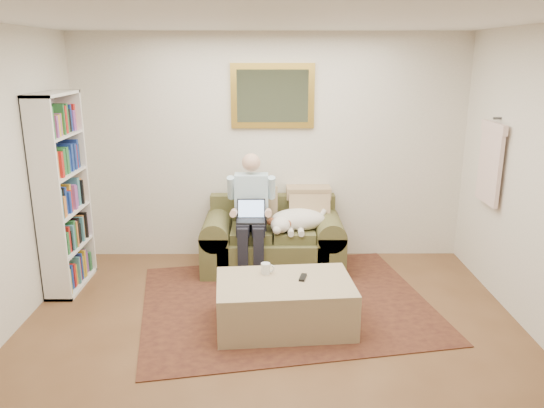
{
  "coord_description": "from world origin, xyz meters",
  "views": [
    {
      "loc": [
        -0.02,
        -3.57,
        2.34
      ],
      "look_at": [
        0.01,
        1.37,
        0.95
      ],
      "focal_mm": 35.0,
      "sensor_mm": 36.0,
      "label": 1
    }
  ],
  "objects_px": {
    "laptop": "(251,215)",
    "sofa": "(273,245)",
    "seated_man": "(251,216)",
    "bookshelf": "(62,193)",
    "ottoman": "(285,304)",
    "coffee_mug": "(266,268)",
    "sleeping_dog": "(298,219)"
  },
  "relations": [
    {
      "from": "laptop",
      "to": "sofa",
      "type": "bearing_deg",
      "value": 41.02
    },
    {
      "from": "sofa",
      "to": "seated_man",
      "type": "distance_m",
      "value": 0.48
    },
    {
      "from": "sofa",
      "to": "bookshelf",
      "type": "height_order",
      "value": "bookshelf"
    },
    {
      "from": "sofa",
      "to": "laptop",
      "type": "height_order",
      "value": "laptop"
    },
    {
      "from": "sofa",
      "to": "ottoman",
      "type": "height_order",
      "value": "sofa"
    },
    {
      "from": "ottoman",
      "to": "coffee_mug",
      "type": "height_order",
      "value": "coffee_mug"
    },
    {
      "from": "sofa",
      "to": "coffee_mug",
      "type": "bearing_deg",
      "value": -93.55
    },
    {
      "from": "sofa",
      "to": "seated_man",
      "type": "height_order",
      "value": "seated_man"
    },
    {
      "from": "laptop",
      "to": "coffee_mug",
      "type": "height_order",
      "value": "laptop"
    },
    {
      "from": "sofa",
      "to": "laptop",
      "type": "xyz_separation_m",
      "value": [
        -0.24,
        -0.2,
        0.42
      ]
    },
    {
      "from": "coffee_mug",
      "to": "bookshelf",
      "type": "relative_size",
      "value": 0.05
    },
    {
      "from": "seated_man",
      "to": "sleeping_dog",
      "type": "bearing_deg",
      "value": 7.13
    },
    {
      "from": "sofa",
      "to": "sleeping_dog",
      "type": "bearing_deg",
      "value": -15.74
    },
    {
      "from": "sleeping_dog",
      "to": "bookshelf",
      "type": "xyz_separation_m",
      "value": [
        -2.41,
        -0.39,
        0.4
      ]
    },
    {
      "from": "laptop",
      "to": "ottoman",
      "type": "xyz_separation_m",
      "value": [
        0.33,
        -1.15,
        -0.47
      ]
    },
    {
      "from": "ottoman",
      "to": "coffee_mug",
      "type": "relative_size",
      "value": 11.88
    },
    {
      "from": "sofa",
      "to": "coffee_mug",
      "type": "distance_m",
      "value": 1.21
    },
    {
      "from": "coffee_mug",
      "to": "seated_man",
      "type": "bearing_deg",
      "value": 98.79
    },
    {
      "from": "laptop",
      "to": "sleeping_dog",
      "type": "relative_size",
      "value": 0.47
    },
    {
      "from": "sleeping_dog",
      "to": "ottoman",
      "type": "bearing_deg",
      "value": -98.31
    },
    {
      "from": "sofa",
      "to": "sleeping_dog",
      "type": "relative_size",
      "value": 2.43
    },
    {
      "from": "sleeping_dog",
      "to": "bookshelf",
      "type": "distance_m",
      "value": 2.47
    },
    {
      "from": "sleeping_dog",
      "to": "ottoman",
      "type": "height_order",
      "value": "sleeping_dog"
    },
    {
      "from": "sofa",
      "to": "bookshelf",
      "type": "relative_size",
      "value": 0.78
    },
    {
      "from": "ottoman",
      "to": "bookshelf",
      "type": "xyz_separation_m",
      "value": [
        -2.22,
        0.89,
        0.78
      ]
    },
    {
      "from": "seated_man",
      "to": "laptop",
      "type": "distance_m",
      "value": 0.07
    },
    {
      "from": "seated_man",
      "to": "sleeping_dog",
      "type": "xyz_separation_m",
      "value": [
        0.52,
        0.06,
        -0.06
      ]
    },
    {
      "from": "sleeping_dog",
      "to": "coffee_mug",
      "type": "relative_size",
      "value": 6.45
    },
    {
      "from": "ottoman",
      "to": "coffee_mug",
      "type": "distance_m",
      "value": 0.36
    },
    {
      "from": "seated_man",
      "to": "coffee_mug",
      "type": "bearing_deg",
      "value": -81.21
    },
    {
      "from": "sofa",
      "to": "seated_man",
      "type": "relative_size",
      "value": 1.19
    },
    {
      "from": "sofa",
      "to": "seated_man",
      "type": "xyz_separation_m",
      "value": [
        -0.24,
        -0.14,
        0.39
      ]
    }
  ]
}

